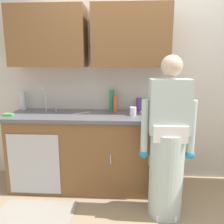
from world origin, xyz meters
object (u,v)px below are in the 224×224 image
at_px(bottle_water_short, 139,104).
at_px(bottle_water_tall, 112,100).
at_px(sink, 45,114).
at_px(bottle_cleaner_spray, 116,104).
at_px(sponge, 8,115).
at_px(bottle_soap, 153,104).
at_px(cup_by_sink, 133,111).
at_px(bottle_dish_liquid, 23,101).
at_px(knife_on_counter, 82,113).
at_px(person_at_sink, 167,151).

xyz_separation_m(bottle_water_short, bottle_water_tall, (-0.35, -0.01, 0.05)).
height_order(sink, bottle_cleaner_spray, sink).
height_order(sink, bottle_water_tall, sink).
height_order(bottle_cleaner_spray, sponge, bottle_cleaner_spray).
xyz_separation_m(bottle_soap, cup_by_sink, (-0.26, -0.28, -0.04)).
xyz_separation_m(bottle_dish_liquid, bottle_water_tall, (1.18, 0.00, 0.01)).
distance_m(bottle_soap, cup_by_sink, 0.38).
relative_size(knife_on_counter, sponge, 2.18).
bearing_deg(bottle_water_short, bottle_cleaner_spray, -165.59).
relative_size(bottle_water_tall, sponge, 2.44).
relative_size(person_at_sink, bottle_dish_liquid, 6.77).
xyz_separation_m(bottle_soap, knife_on_counter, (-0.88, -0.17, -0.09)).
relative_size(sink, knife_on_counter, 2.08).
distance_m(bottle_water_short, knife_on_counter, 0.74).
distance_m(bottle_water_tall, sponge, 1.25).
height_order(bottle_dish_liquid, bottle_water_short, bottle_dish_liquid).
relative_size(bottle_dish_liquid, bottle_water_short, 1.44).
relative_size(bottle_dish_liquid, bottle_soap, 1.29).
xyz_separation_m(bottle_cleaner_spray, cup_by_sink, (0.21, -0.22, -0.05)).
relative_size(person_at_sink, cup_by_sink, 15.73).
distance_m(bottle_dish_liquid, sponge, 0.40).
xyz_separation_m(sink, knife_on_counter, (0.45, 0.04, 0.02)).
distance_m(person_at_sink, bottle_water_short, 0.86).
xyz_separation_m(bottle_dish_liquid, cup_by_sink, (1.45, -0.28, -0.07)).
xyz_separation_m(bottle_water_tall, knife_on_counter, (-0.36, -0.17, -0.13)).
relative_size(bottle_water_short, bottle_water_tall, 0.62).
bearing_deg(bottle_cleaner_spray, knife_on_counter, -165.52).
bearing_deg(sponge, bottle_dish_liquid, 89.27).
bearing_deg(bottle_water_short, bottle_water_tall, -178.35).
height_order(sink, bottle_dish_liquid, sink).
distance_m(bottle_dish_liquid, knife_on_counter, 0.85).
distance_m(bottle_soap, bottle_cleaner_spray, 0.48).
relative_size(bottle_water_tall, cup_by_sink, 2.60).
bearing_deg(bottle_cleaner_spray, sink, -170.36).
relative_size(bottle_cleaner_spray, sponge, 1.84).
distance_m(sink, knife_on_counter, 0.45).
bearing_deg(knife_on_counter, bottle_cleaner_spray, -23.85).
distance_m(person_at_sink, knife_on_counter, 1.14).
bearing_deg(person_at_sink, sponge, 168.67).
distance_m(bottle_water_tall, knife_on_counter, 0.42).
bearing_deg(person_at_sink, cup_by_sink, 125.56).
bearing_deg(sink, bottle_water_short, 10.89).
bearing_deg(bottle_dish_liquid, bottle_water_short, 0.43).
xyz_separation_m(person_at_sink, bottle_water_short, (-0.24, 0.75, 0.33)).
relative_size(bottle_water_short, bottle_cleaner_spray, 0.82).
height_order(bottle_dish_liquid, sponge, bottle_dish_liquid).
relative_size(sink, bottle_soap, 2.70).
distance_m(sink, bottle_water_tall, 0.85).
bearing_deg(sponge, sink, 24.66).
bearing_deg(bottle_dish_liquid, bottle_soap, -0.16).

